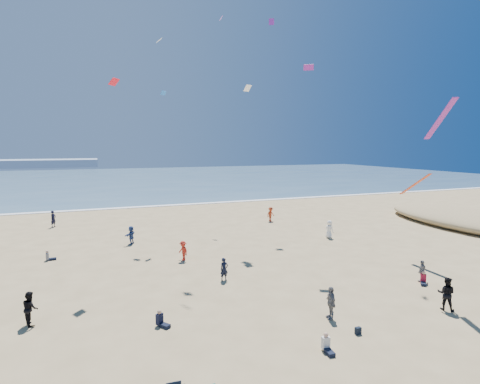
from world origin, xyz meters
name	(u,v)px	position (x,y,z in m)	size (l,w,h in m)	color
ocean	(118,179)	(0.00, 95.00, 0.03)	(220.00, 100.00, 0.06)	#476B84
surf_line	(137,207)	(0.00, 45.00, 0.04)	(220.00, 1.20, 0.08)	white
standing_flyers	(246,266)	(3.82, 11.66, 0.86)	(33.05, 40.10, 1.89)	black
seated_group	(269,307)	(2.94, 6.11, 0.42)	(24.55, 27.87, 0.84)	silver
navy_bag	(358,331)	(6.04, 2.72, 0.17)	(0.28, 0.18, 0.34)	black
kites_aloft	(309,57)	(8.93, 12.62, 15.16)	(39.66, 41.43, 28.37)	#1D991C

